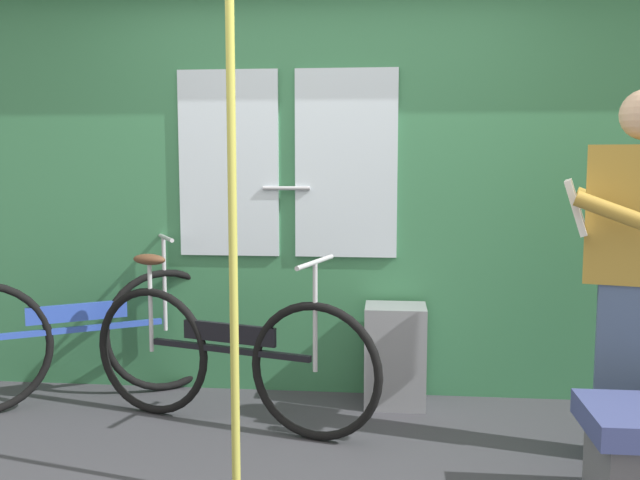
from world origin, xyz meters
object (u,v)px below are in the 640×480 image
Objects in this scene: bicycle_near_door at (228,356)px; trash_bin_by_wall at (395,355)px; passenger_reading_newspaper at (636,268)px; bicycle_leaning_behind at (77,336)px; handrail_pole at (233,214)px.

trash_bin_by_wall is at bearing 41.90° from bicycle_near_door.
passenger_reading_newspaper reaches higher than trash_bin_by_wall.
passenger_reading_newspaper reaches higher than bicycle_near_door.
handrail_pole reaches higher than bicycle_leaning_behind.
passenger_reading_newspaper reaches higher than bicycle_leaning_behind.
passenger_reading_newspaper is at bearing -40.46° from bicycle_leaning_behind.
bicycle_near_door is at bearing 8.18° from passenger_reading_newspaper.
trash_bin_by_wall is (1.83, 0.15, -0.11)m from bicycle_leaning_behind.
bicycle_leaning_behind is 0.89× the size of passenger_reading_newspaper.
handrail_pole reaches higher than trash_bin_by_wall.
handrail_pole is (1.17, -1.06, 0.80)m from bicycle_leaning_behind.
handrail_pole is at bearing -118.93° from trash_bin_by_wall.
bicycle_leaning_behind is at bearing -175.40° from trash_bin_by_wall.
trash_bin_by_wall is at bearing 61.07° from handrail_pole.
bicycle_leaning_behind reaches higher than trash_bin_by_wall.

